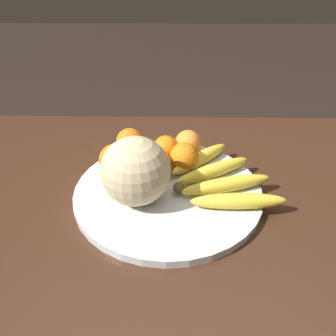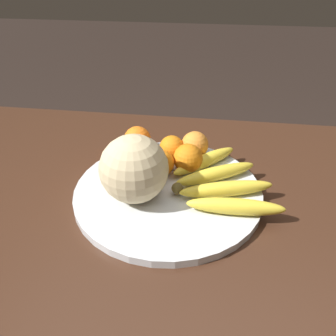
% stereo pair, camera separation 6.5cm
% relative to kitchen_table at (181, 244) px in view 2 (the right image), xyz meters
% --- Properties ---
extents(kitchen_table, '(1.63, 0.87, 0.72)m').
position_rel_kitchen_table_xyz_m(kitchen_table, '(0.00, 0.00, 0.00)').
color(kitchen_table, '#3D2316').
rests_on(kitchen_table, ground_plane).
extents(fruit_bowl, '(0.39, 0.39, 0.02)m').
position_rel_kitchen_table_xyz_m(fruit_bowl, '(0.03, -0.05, 0.10)').
color(fruit_bowl, silver).
rests_on(fruit_bowl, kitchen_table).
extents(melon, '(0.13, 0.13, 0.13)m').
position_rel_kitchen_table_xyz_m(melon, '(0.09, -0.02, 0.17)').
color(melon, beige).
rests_on(melon, fruit_bowl).
extents(banana_bunch, '(0.23, 0.24, 0.03)m').
position_rel_kitchen_table_xyz_m(banana_bunch, '(-0.07, -0.07, 0.12)').
color(banana_bunch, brown).
rests_on(banana_bunch, fruit_bowl).
extents(orange_front_left, '(0.06, 0.06, 0.06)m').
position_rel_kitchen_table_xyz_m(orange_front_left, '(0.06, -0.10, 0.13)').
color(orange_front_left, orange).
rests_on(orange_front_left, fruit_bowl).
extents(orange_front_right, '(0.07, 0.07, 0.07)m').
position_rel_kitchen_table_xyz_m(orange_front_right, '(0.13, -0.19, 0.14)').
color(orange_front_right, orange).
rests_on(orange_front_right, fruit_bowl).
extents(orange_mid_center, '(0.06, 0.06, 0.06)m').
position_rel_kitchen_table_xyz_m(orange_mid_center, '(-0.01, -0.18, 0.14)').
color(orange_mid_center, orange).
rests_on(orange_mid_center, fruit_bowl).
extents(orange_back_left, '(0.07, 0.07, 0.07)m').
position_rel_kitchen_table_xyz_m(orange_back_left, '(0.15, -0.10, 0.14)').
color(orange_back_left, orange).
rests_on(orange_back_left, fruit_bowl).
extents(orange_back_right, '(0.06, 0.06, 0.06)m').
position_rel_kitchen_table_xyz_m(orange_back_right, '(0.00, -0.12, 0.14)').
color(orange_back_right, orange).
rests_on(orange_back_right, fruit_bowl).
extents(orange_top_small, '(0.06, 0.06, 0.06)m').
position_rel_kitchen_table_xyz_m(orange_top_small, '(0.10, -0.13, 0.14)').
color(orange_top_small, orange).
rests_on(orange_top_small, fruit_bowl).
extents(orange_side_extra, '(0.06, 0.06, 0.06)m').
position_rel_kitchen_table_xyz_m(orange_side_extra, '(0.04, -0.17, 0.13)').
color(orange_side_extra, orange).
rests_on(orange_side_extra, fruit_bowl).
extents(produce_tag, '(0.08, 0.04, 0.00)m').
position_rel_kitchen_table_xyz_m(produce_tag, '(0.05, -0.13, 0.11)').
color(produce_tag, white).
rests_on(produce_tag, fruit_bowl).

